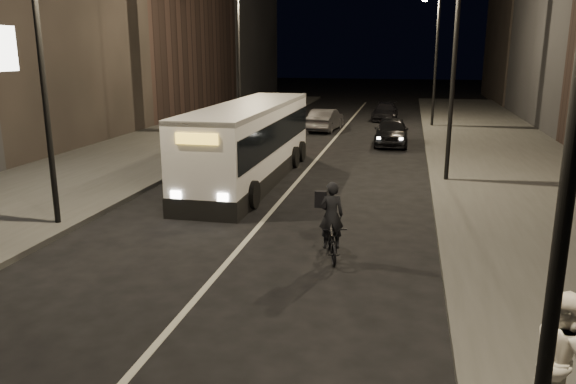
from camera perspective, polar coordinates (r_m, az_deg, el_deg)
The scene contains 14 objects.
ground at distance 11.59m, azimuth -9.94°, elevation -11.33°, with size 180.00×180.00×0.00m, color black.
sidewalk_right at distance 24.55m, azimuth 22.23°, elevation 1.74°, with size 7.00×70.00×0.16m, color #363634.
sidewalk_left at distance 27.23m, azimuth -15.67°, elevation 3.42°, with size 7.00×70.00×0.16m, color #363634.
streetlight_right_near at distance 5.80m, azimuth 25.76°, elevation 16.79°, with size 1.20×0.44×8.12m.
streetlight_right_mid at distance 21.69m, azimuth 15.96°, elevation 14.81°, with size 1.20×0.44×8.12m.
streetlight_right_far at distance 37.67m, azimuth 14.48°, elevation 14.46°, with size 1.20×0.44×8.12m.
streetlight_left_near at distance 16.58m, azimuth -23.26°, elevation 14.53°, with size 1.20×0.44×8.12m.
streetlight_left_far at distance 33.02m, azimuth -4.61°, elevation 14.94°, with size 1.20×0.44×8.12m.
city_bus at distance 21.66m, azimuth -3.86°, elevation 5.36°, with size 2.64×11.06×2.97m.
cyclist_on_bicycle at distance 13.65m, azimuth 4.45°, elevation -4.18°, with size 1.00×1.80×1.97m.
pedestrian_woman at distance 8.40m, azimuth 26.18°, elevation -14.90°, with size 0.90×0.70×1.84m, color white.
car_near at distance 30.53m, azimuth 10.45°, elevation 6.09°, with size 1.73×4.29×1.46m, color black.
car_mid at distance 35.52m, azimuth 3.81°, elevation 7.34°, with size 1.45×4.15×1.37m, color #302F32.
car_far at distance 41.42m, azimuth 9.84°, elevation 8.05°, with size 1.70×4.19×1.22m, color black.
Camera 1 is at (4.08, -9.65, 4.97)m, focal length 35.00 mm.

